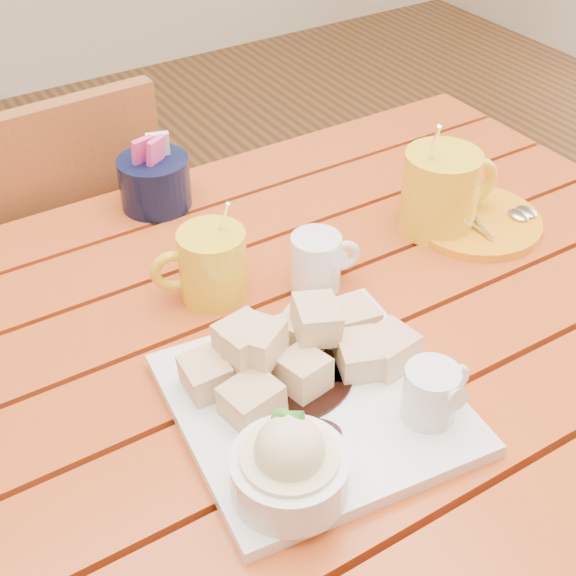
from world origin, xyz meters
TOP-DOWN VIEW (x-y plane):
  - table at (0.00, 0.00)m, footprint 1.20×0.79m
  - dessert_plate at (-0.04, -0.13)m, footprint 0.30×0.30m
  - coffee_mug_left at (-0.02, 0.10)m, footprint 0.11×0.08m
  - coffee_mug_right at (0.30, 0.07)m, footprint 0.14×0.10m
  - cream_pitcher at (0.09, 0.05)m, footprint 0.09×0.08m
  - sugar_caddy at (0.01, 0.33)m, footprint 0.10×0.10m
  - orange_saucer at (0.35, 0.05)m, footprint 0.18×0.18m
  - chair_far at (-0.15, 0.55)m, footprint 0.43×0.43m

SIDE VIEW (x-z plane):
  - chair_far at x=-0.15m, z-range 0.05..0.93m
  - table at x=0.00m, z-range 0.27..1.02m
  - orange_saucer at x=0.35m, z-range 0.75..0.77m
  - dessert_plate at x=-0.04m, z-range 0.73..0.84m
  - cream_pitcher at x=0.09m, z-range 0.75..0.83m
  - sugar_caddy at x=0.01m, z-range 0.73..0.84m
  - coffee_mug_left at x=-0.02m, z-range 0.73..0.86m
  - coffee_mug_right at x=0.30m, z-range 0.72..0.89m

